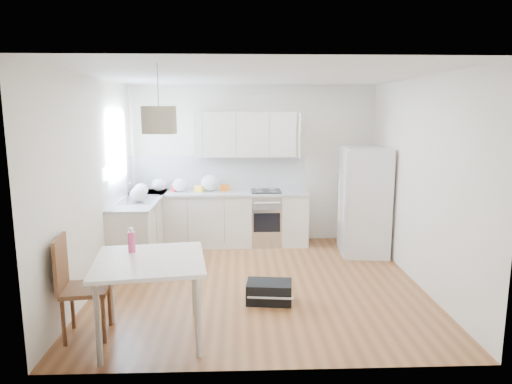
% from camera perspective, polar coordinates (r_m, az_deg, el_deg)
% --- Properties ---
extents(floor, '(4.20, 4.20, 0.00)m').
position_cam_1_polar(floor, '(6.22, 0.34, -11.22)').
color(floor, brown).
rests_on(floor, ground).
extents(ceiling, '(4.20, 4.20, 0.00)m').
position_cam_1_polar(ceiling, '(5.81, 0.37, 14.41)').
color(ceiling, white).
rests_on(ceiling, wall_back).
extents(wall_back, '(4.20, 0.00, 4.20)m').
position_cam_1_polar(wall_back, '(7.95, -0.31, 3.51)').
color(wall_back, silver).
rests_on(wall_back, floor).
extents(wall_left, '(0.00, 4.20, 4.20)m').
position_cam_1_polar(wall_left, '(6.15, -19.61, 0.97)').
color(wall_left, silver).
rests_on(wall_left, floor).
extents(wall_right, '(0.00, 4.20, 4.20)m').
position_cam_1_polar(wall_right, '(6.32, 19.75, 1.20)').
color(wall_right, silver).
rests_on(wall_right, floor).
extents(window_glassblock, '(0.02, 1.00, 1.00)m').
position_cam_1_polar(window_glassblock, '(7.20, -16.99, 5.58)').
color(window_glassblock, '#BFE0F9').
rests_on(window_glassblock, wall_left).
extents(cabinets_back, '(3.00, 0.60, 0.88)m').
position_cam_1_polar(cabinets_back, '(7.82, -4.64, -3.42)').
color(cabinets_back, beige).
rests_on(cabinets_back, floor).
extents(cabinets_left, '(0.60, 1.80, 0.88)m').
position_cam_1_polar(cabinets_left, '(7.39, -14.21, -4.50)').
color(cabinets_left, beige).
rests_on(cabinets_left, floor).
extents(counter_back, '(3.02, 0.64, 0.04)m').
position_cam_1_polar(counter_back, '(7.72, -4.69, -0.10)').
color(counter_back, '#BABDBF').
rests_on(counter_back, cabinets_back).
extents(counter_left, '(0.64, 1.82, 0.04)m').
position_cam_1_polar(counter_left, '(7.29, -14.36, -0.99)').
color(counter_left, '#BABDBF').
rests_on(counter_left, cabinets_left).
extents(backsplash_back, '(3.00, 0.01, 0.58)m').
position_cam_1_polar(backsplash_back, '(7.96, -4.63, 2.48)').
color(backsplash_back, white).
rests_on(backsplash_back, wall_back).
extents(backsplash_left, '(0.01, 1.80, 0.58)m').
position_cam_1_polar(backsplash_left, '(7.31, -16.72, 1.39)').
color(backsplash_left, white).
rests_on(backsplash_left, wall_left).
extents(upper_cabinets, '(1.70, 0.32, 0.75)m').
position_cam_1_polar(upper_cabinets, '(7.74, -1.40, 7.23)').
color(upper_cabinets, beige).
rests_on(upper_cabinets, wall_back).
extents(range_oven, '(0.50, 0.61, 0.88)m').
position_cam_1_polar(range_oven, '(7.82, 1.23, -3.37)').
color(range_oven, '#BCBEC1').
rests_on(range_oven, floor).
extents(sink, '(0.50, 0.80, 0.16)m').
position_cam_1_polar(sink, '(7.24, -14.45, -0.95)').
color(sink, '#BCBEC1').
rests_on(sink, counter_left).
extents(refrigerator, '(0.89, 0.92, 1.70)m').
position_cam_1_polar(refrigerator, '(7.46, 13.47, -1.10)').
color(refrigerator, white).
rests_on(refrigerator, floor).
extents(dining_table, '(1.19, 1.19, 0.83)m').
position_cam_1_polar(dining_table, '(4.66, -13.12, -9.28)').
color(dining_table, beige).
rests_on(dining_table, floor).
extents(dining_chair, '(0.49, 0.49, 1.05)m').
position_cam_1_polar(dining_chair, '(4.98, -20.51, -11.02)').
color(dining_chair, '#502D18').
rests_on(dining_chair, floor).
extents(drink_bottle, '(0.08, 0.08, 0.26)m').
position_cam_1_polar(drink_bottle, '(4.87, -15.31, -5.81)').
color(drink_bottle, '#D63B78').
rests_on(drink_bottle, dining_table).
extents(gym_bag, '(0.57, 0.41, 0.25)m').
position_cam_1_polar(gym_bag, '(5.60, 1.66, -12.38)').
color(gym_bag, black).
rests_on(gym_bag, floor).
extents(pendant_lamp, '(0.40, 0.40, 0.26)m').
position_cam_1_polar(pendant_lamp, '(4.43, -12.03, 8.80)').
color(pendant_lamp, '#BFB093').
rests_on(pendant_lamp, ceiling).
extents(grocery_bag_a, '(0.24, 0.20, 0.22)m').
position_cam_1_polar(grocery_bag_a, '(7.89, -12.06, 0.88)').
color(grocery_bag_a, white).
rests_on(grocery_bag_a, counter_back).
extents(grocery_bag_b, '(0.25, 0.21, 0.22)m').
position_cam_1_polar(grocery_bag_b, '(7.79, -9.49, 0.87)').
color(grocery_bag_b, white).
rests_on(grocery_bag_b, counter_back).
extents(grocery_bag_c, '(0.31, 0.26, 0.28)m').
position_cam_1_polar(grocery_bag_c, '(7.75, -5.76, 1.13)').
color(grocery_bag_c, white).
rests_on(grocery_bag_c, counter_back).
extents(grocery_bag_d, '(0.23, 0.19, 0.20)m').
position_cam_1_polar(grocery_bag_d, '(7.49, -14.17, 0.26)').
color(grocery_bag_d, white).
rests_on(grocery_bag_d, counter_back).
extents(grocery_bag_e, '(0.24, 0.21, 0.22)m').
position_cam_1_polar(grocery_bag_e, '(7.05, -14.54, -0.30)').
color(grocery_bag_e, white).
rests_on(grocery_bag_e, counter_left).
extents(snack_orange, '(0.17, 0.11, 0.11)m').
position_cam_1_polar(snack_orange, '(7.75, -3.94, 0.51)').
color(snack_orange, '#D86113').
rests_on(snack_orange, counter_back).
extents(snack_yellow, '(0.17, 0.14, 0.10)m').
position_cam_1_polar(snack_yellow, '(7.75, -7.11, 0.42)').
color(snack_yellow, yellow).
rests_on(snack_yellow, counter_back).
extents(snack_red, '(0.18, 0.17, 0.11)m').
position_cam_1_polar(snack_red, '(7.86, -9.94, 0.50)').
color(snack_red, red).
rests_on(snack_red, counter_back).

